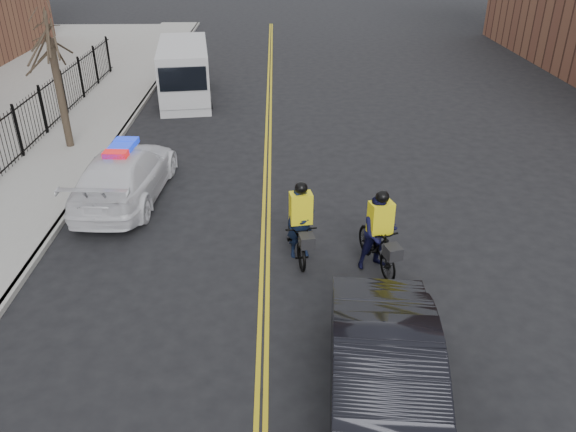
{
  "coord_description": "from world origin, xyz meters",
  "views": [
    {
      "loc": [
        0.33,
        -10.46,
        7.98
      ],
      "look_at": [
        0.6,
        1.95,
        1.3
      ],
      "focal_mm": 35.0,
      "sensor_mm": 36.0,
      "label": 1
    }
  ],
  "objects_px": {
    "police_cruiser": "(125,174)",
    "cyclist_far": "(379,238)",
    "dark_sedan": "(385,383)",
    "cyclist_near": "(301,231)",
    "cargo_van": "(184,74)"
  },
  "relations": [
    {
      "from": "police_cruiser",
      "to": "cyclist_far",
      "type": "height_order",
      "value": "cyclist_far"
    },
    {
      "from": "police_cruiser",
      "to": "dark_sedan",
      "type": "relative_size",
      "value": 1.07
    },
    {
      "from": "cyclist_near",
      "to": "police_cruiser",
      "type": "bearing_deg",
      "value": 137.47
    },
    {
      "from": "dark_sedan",
      "to": "cargo_van",
      "type": "height_order",
      "value": "cargo_van"
    },
    {
      "from": "police_cruiser",
      "to": "cyclist_far",
      "type": "bearing_deg",
      "value": 154.06
    },
    {
      "from": "cargo_van",
      "to": "cyclist_far",
      "type": "relative_size",
      "value": 2.89
    },
    {
      "from": "dark_sedan",
      "to": "cyclist_far",
      "type": "xyz_separation_m",
      "value": [
        0.71,
        4.94,
        -0.03
      ]
    },
    {
      "from": "dark_sedan",
      "to": "cyclist_near",
      "type": "height_order",
      "value": "cyclist_near"
    },
    {
      "from": "dark_sedan",
      "to": "cyclist_near",
      "type": "bearing_deg",
      "value": 107.87
    },
    {
      "from": "dark_sedan",
      "to": "cyclist_near",
      "type": "distance_m",
      "value": 5.68
    },
    {
      "from": "cyclist_near",
      "to": "cyclist_far",
      "type": "bearing_deg",
      "value": -26.34
    },
    {
      "from": "dark_sedan",
      "to": "cargo_van",
      "type": "xyz_separation_m",
      "value": [
        -6.21,
        19.93,
        0.38
      ]
    },
    {
      "from": "cargo_van",
      "to": "police_cruiser",
      "type": "bearing_deg",
      "value": -99.41
    },
    {
      "from": "cargo_van",
      "to": "cyclist_near",
      "type": "height_order",
      "value": "cargo_van"
    },
    {
      "from": "dark_sedan",
      "to": "police_cruiser",
      "type": "bearing_deg",
      "value": 131.3
    }
  ]
}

